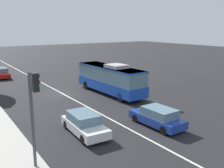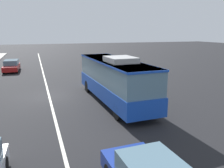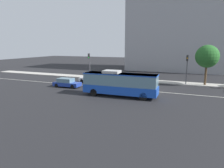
{
  "view_description": "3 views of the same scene",
  "coord_description": "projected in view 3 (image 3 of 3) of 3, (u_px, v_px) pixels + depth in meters",
  "views": [
    {
      "loc": [
        -26.93,
        10.94,
        7.37
      ],
      "look_at": [
        -4.23,
        -4.04,
        1.38
      ],
      "focal_mm": 41.56,
      "sensor_mm": 36.0,
      "label": 1
    },
    {
      "loc": [
        -18.43,
        0.89,
        5.13
      ],
      "look_at": [
        -2.9,
        -4.42,
        1.3
      ],
      "focal_mm": 36.45,
      "sensor_mm": 36.0,
      "label": 2
    },
    {
      "loc": [
        5.9,
        -29.4,
        6.79
      ],
      "look_at": [
        -4.64,
        -3.7,
        1.42
      ],
      "focal_mm": 32.25,
      "sensor_mm": 36.0,
      "label": 3
    }
  ],
  "objects": [
    {
      "name": "lane_centre_line",
      "position": [
        150.0,
        91.0,
        30.2
      ],
      "size": [
        76.0,
        0.16,
        0.01
      ],
      "primitive_type": "cube",
      "color": "silver",
      "rests_on": "ground_plane"
    },
    {
      "name": "ground_plane",
      "position": [
        150.0,
        91.0,
        30.2
      ],
      "size": [
        160.0,
        160.0,
        0.0
      ],
      "primitive_type": "plane",
      "color": "black"
    },
    {
      "name": "traffic_light_mid_block",
      "position": [
        89.0,
        61.0,
        41.43
      ],
      "size": [
        0.33,
        0.62,
        5.2
      ],
      "rotation": [
        0.0,
        0.0,
        -1.6
      ],
      "color": "#47474C",
      "rests_on": "ground_plane"
    },
    {
      "name": "sidewalk_kerb",
      "position": [
        159.0,
        82.0,
        37.71
      ],
      "size": [
        80.0,
        2.81,
        0.14
      ],
      "primitive_type": "cube",
      "color": "#B2ADA3",
      "rests_on": "ground_plane"
    },
    {
      "name": "sedan_blue",
      "position": [
        67.0,
        83.0,
        33.07
      ],
      "size": [
        4.56,
        1.95,
        1.46
      ],
      "rotation": [
        0.0,
        0.0,
        0.03
      ],
      "color": "#1E3899",
      "rests_on": "ground_plane"
    },
    {
      "name": "street_tree_kerbside_left",
      "position": [
        207.0,
        56.0,
        33.47
      ],
      "size": [
        3.81,
        3.81,
        6.88
      ],
      "color": "#4C3823",
      "rests_on": "ground_plane"
    },
    {
      "name": "transit_bus",
      "position": [
        120.0,
        83.0,
        26.93
      ],
      "size": [
        10.08,
        2.85,
        3.46
      ],
      "rotation": [
        0.0,
        0.0,
        0.03
      ],
      "color": "#1947B7",
      "rests_on": "ground_plane"
    },
    {
      "name": "office_block_background",
      "position": [
        179.0,
        26.0,
        54.42
      ],
      "size": [
        25.9,
        14.28,
        23.8
      ],
      "rotation": [
        0.0,
        0.0,
        -0.0
      ],
      "color": "#939399",
      "rests_on": "ground_plane"
    },
    {
      "name": "traffic_light_near_corner",
      "position": [
        187.0,
        64.0,
        34.31
      ],
      "size": [
        0.33,
        0.62,
        5.2
      ],
      "rotation": [
        0.0,
        0.0,
        -1.62
      ],
      "color": "#47474C",
      "rests_on": "ground_plane"
    },
    {
      "name": "sedan_white",
      "position": [
        92.0,
        79.0,
        37.16
      ],
      "size": [
        4.57,
        1.98,
        1.46
      ],
      "rotation": [
        0.0,
        0.0,
        3.1
      ],
      "color": "white",
      "rests_on": "ground_plane"
    }
  ]
}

